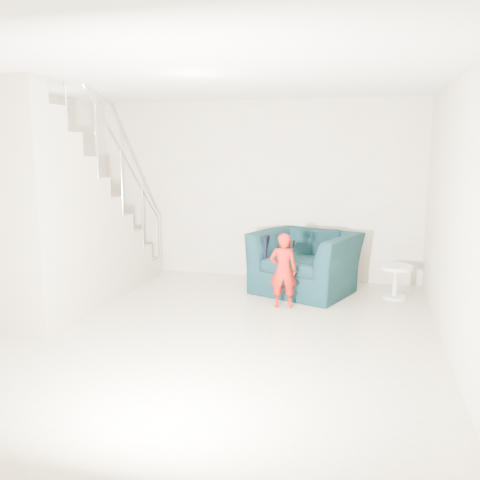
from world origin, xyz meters
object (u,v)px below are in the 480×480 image
object	(u,v)px
armchair	(305,262)
toddler	(283,270)
side_table	(395,276)
staircase	(58,234)

from	to	relation	value
armchair	toddler	world-z (taller)	toddler
armchair	side_table	world-z (taller)	armchair
side_table	staircase	world-z (taller)	staircase
toddler	staircase	xyz separation A→B (m)	(-2.69, -0.71, 0.47)
staircase	toddler	bearing A→B (deg)	14.76
toddler	staircase	distance (m)	2.82
side_table	staircase	xyz separation A→B (m)	(-4.09, -1.46, 0.65)
staircase	side_table	bearing A→B (deg)	19.72
armchair	staircase	bearing A→B (deg)	-131.91
armchair	side_table	distance (m)	1.22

